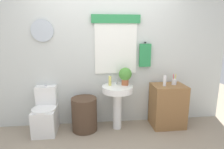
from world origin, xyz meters
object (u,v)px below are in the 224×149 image
(pedestal_sink, at_px, (117,97))
(wooden_cabinet, at_px, (168,105))
(toilet, at_px, (46,114))
(soap_bottle, at_px, (110,81))
(lotion_bottle, at_px, (165,81))
(laundry_hamper, at_px, (84,114))
(potted_plant, at_px, (125,75))
(toothbrush_cup, at_px, (174,82))

(pedestal_sink, xyz_separation_m, wooden_cabinet, (0.90, 0.00, -0.20))
(pedestal_sink, height_order, wooden_cabinet, pedestal_sink)
(toilet, xyz_separation_m, soap_bottle, (1.08, 0.02, 0.55))
(wooden_cabinet, height_order, soap_bottle, soap_bottle)
(pedestal_sink, distance_m, lotion_bottle, 0.84)
(toilet, relative_size, laundry_hamper, 1.36)
(toilet, bearing_deg, wooden_cabinet, -0.88)
(pedestal_sink, bearing_deg, wooden_cabinet, 0.00)
(soap_bottle, relative_size, lotion_bottle, 0.92)
(soap_bottle, height_order, lotion_bottle, lotion_bottle)
(pedestal_sink, distance_m, wooden_cabinet, 0.92)
(toilet, distance_m, laundry_hamper, 0.64)
(wooden_cabinet, relative_size, potted_plant, 2.50)
(laundry_hamper, height_order, lotion_bottle, lotion_bottle)
(toilet, distance_m, soap_bottle, 1.21)
(laundry_hamper, bearing_deg, lotion_bottle, -1.68)
(pedestal_sink, relative_size, lotion_bottle, 4.28)
(toilet, xyz_separation_m, pedestal_sink, (1.20, -0.03, 0.28))
(laundry_hamper, relative_size, wooden_cabinet, 0.76)
(soap_bottle, bearing_deg, toilet, -179.06)
(potted_plant, height_order, lotion_bottle, potted_plant)
(soap_bottle, bearing_deg, laundry_hamper, -173.54)
(wooden_cabinet, relative_size, toothbrush_cup, 4.05)
(toilet, relative_size, wooden_cabinet, 1.03)
(soap_bottle, bearing_deg, lotion_bottle, -5.60)
(laundry_hamper, xyz_separation_m, potted_plant, (0.70, 0.06, 0.65))
(lotion_bottle, bearing_deg, pedestal_sink, 177.13)
(toilet, distance_m, lotion_bottle, 2.07)
(toilet, relative_size, lotion_bottle, 4.33)
(toilet, relative_size, soap_bottle, 4.73)
(laundry_hamper, bearing_deg, wooden_cabinet, 0.00)
(potted_plant, bearing_deg, wooden_cabinet, -4.53)
(laundry_hamper, relative_size, soap_bottle, 3.49)
(soap_bottle, xyz_separation_m, potted_plant, (0.26, 0.01, 0.09))
(toilet, xyz_separation_m, wooden_cabinet, (2.10, -0.03, 0.08))
(toilet, height_order, wooden_cabinet, toilet)
(laundry_hamper, bearing_deg, toilet, 177.11)
(lotion_bottle, relative_size, toothbrush_cup, 0.96)
(potted_plant, bearing_deg, toothbrush_cup, -2.68)
(potted_plant, distance_m, lotion_bottle, 0.67)
(pedestal_sink, bearing_deg, lotion_bottle, -2.87)
(toothbrush_cup, bearing_deg, soap_bottle, 178.46)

